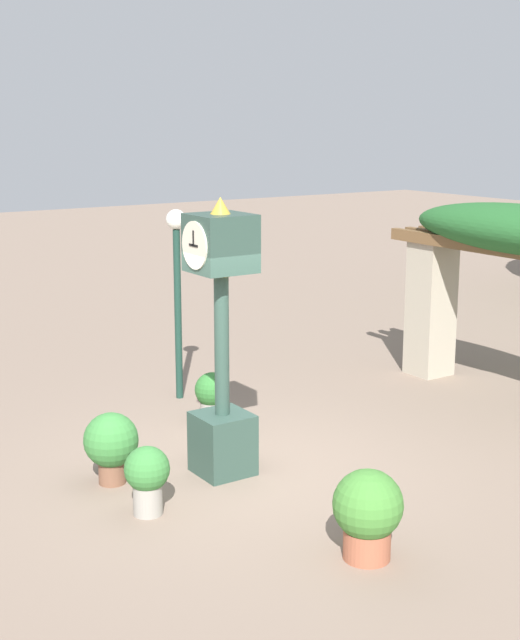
{
  "coord_description": "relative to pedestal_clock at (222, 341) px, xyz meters",
  "views": [
    {
      "loc": [
        7.99,
        -5.03,
        3.87
      ],
      "look_at": [
        -0.08,
        0.3,
        1.7
      ],
      "focal_mm": 50.0,
      "sensor_mm": 36.0,
      "label": 1
    }
  ],
  "objects": [
    {
      "name": "ground_plane",
      "position": [
        0.08,
        0.2,
        -1.52
      ],
      "size": [
        60.0,
        60.0,
        0.0
      ],
      "primitive_type": "plane",
      "color": "#7F6B5B"
    },
    {
      "name": "pedestal_clock",
      "position": [
        0.0,
        0.0,
        0.0
      ],
      "size": [
        0.62,
        0.67,
        3.09
      ],
      "color": "#2D473D",
      "rests_on": "ground"
    },
    {
      "name": "potted_plant_near_left",
      "position": [
        -0.42,
        -1.16,
        -1.07
      ],
      "size": [
        0.6,
        0.6,
        0.79
      ],
      "color": "brown",
      "rests_on": "ground"
    },
    {
      "name": "potted_plant_near_right",
      "position": [
        2.44,
        0.05,
        -1.07
      ],
      "size": [
        0.64,
        0.64,
        0.84
      ],
      "color": "#9E563D",
      "rests_on": "ground"
    },
    {
      "name": "potted_plant_far_left",
      "position": [
        -1.45,
        0.71,
        -1.13
      ],
      "size": [
        0.45,
        0.45,
        0.7
      ],
      "color": "gray",
      "rests_on": "ground"
    },
    {
      "name": "potted_plant_far_right",
      "position": [
        0.51,
        -1.19,
        -1.11
      ],
      "size": [
        0.46,
        0.46,
        0.71
      ],
      "color": "gray",
      "rests_on": "ground"
    },
    {
      "name": "lamp_post",
      "position": [
        -2.71,
        0.91,
        0.31
      ],
      "size": [
        0.28,
        0.28,
        2.69
      ],
      "color": "#19382D",
      "rests_on": "ground"
    }
  ]
}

